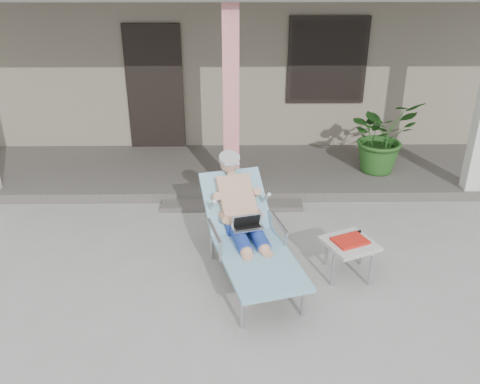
{
  "coord_description": "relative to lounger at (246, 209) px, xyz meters",
  "views": [
    {
      "loc": [
        0.03,
        -4.57,
        3.34
      ],
      "look_at": [
        0.1,
        0.6,
        0.85
      ],
      "focal_mm": 38.0,
      "sensor_mm": 36.0,
      "label": 1
    }
  ],
  "objects": [
    {
      "name": "ground",
      "position": [
        -0.16,
        -0.32,
        -0.78
      ],
      "size": [
        60.0,
        60.0,
        0.0
      ],
      "primitive_type": "plane",
      "color": "#9E9E99",
      "rests_on": "ground"
    },
    {
      "name": "house",
      "position": [
        -0.16,
        6.18,
        0.89
      ],
      "size": [
        10.4,
        5.4,
        3.3
      ],
      "color": "gray",
      "rests_on": "ground"
    },
    {
      "name": "porch_deck",
      "position": [
        -0.16,
        2.68,
        -0.7
      ],
      "size": [
        10.0,
        2.0,
        0.15
      ],
      "primitive_type": "cube",
      "color": "#605B56",
      "rests_on": "ground"
    },
    {
      "name": "porch_step",
      "position": [
        -0.16,
        1.53,
        -0.74
      ],
      "size": [
        2.0,
        0.3,
        0.07
      ],
      "primitive_type": "cube",
      "color": "#605B56",
      "rests_on": "ground"
    },
    {
      "name": "lounger",
      "position": [
        0.0,
        0.0,
        0.0
      ],
      "size": [
        1.2,
        2.02,
        1.27
      ],
      "rotation": [
        0.0,
        0.0,
        0.27
      ],
      "color": "#B7B7BC",
      "rests_on": "ground"
    },
    {
      "name": "side_table",
      "position": [
        1.14,
        -0.12,
        -0.39
      ],
      "size": [
        0.67,
        0.67,
        0.46
      ],
      "rotation": [
        0.0,
        0.0,
        0.41
      ],
      "color": "beige",
      "rests_on": "ground"
    },
    {
      "name": "potted_palm",
      "position": [
        2.16,
        2.53,
        -0.06
      ],
      "size": [
        1.31,
        1.24,
        1.15
      ],
      "primitive_type": "imported",
      "rotation": [
        0.0,
        0.0,
        0.41
      ],
      "color": "#26591E",
      "rests_on": "porch_deck"
    }
  ]
}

